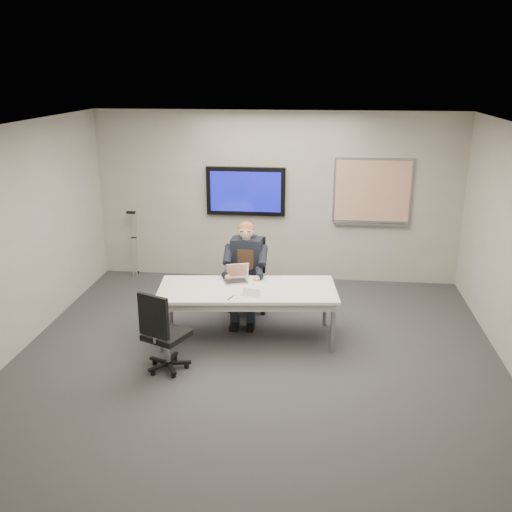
# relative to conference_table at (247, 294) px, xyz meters

# --- Properties ---
(floor) EXTENTS (6.00, 6.00, 0.02)m
(floor) POSITION_rel_conference_table_xyz_m (0.19, -0.63, -0.63)
(floor) COLOR #333336
(floor) RESTS_ON ground
(ceiling) EXTENTS (6.00, 6.00, 0.02)m
(ceiling) POSITION_rel_conference_table_xyz_m (0.19, -0.63, 2.17)
(ceiling) COLOR white
(ceiling) RESTS_ON wall_back
(wall_back) EXTENTS (6.00, 0.02, 2.80)m
(wall_back) POSITION_rel_conference_table_xyz_m (0.19, 2.37, 0.77)
(wall_back) COLOR #A29C92
(wall_back) RESTS_ON ground
(wall_front) EXTENTS (6.00, 0.02, 2.80)m
(wall_front) POSITION_rel_conference_table_xyz_m (0.19, -3.63, 0.77)
(wall_front) COLOR #A29C92
(wall_front) RESTS_ON ground
(wall_left) EXTENTS (0.02, 6.00, 2.80)m
(wall_left) POSITION_rel_conference_table_xyz_m (-2.81, -0.63, 0.77)
(wall_left) COLOR #A29C92
(wall_left) RESTS_ON ground
(conference_table) EXTENTS (2.39, 1.20, 0.71)m
(conference_table) POSITION_rel_conference_table_xyz_m (0.00, 0.00, 0.00)
(conference_table) COLOR white
(conference_table) RESTS_ON ground
(tv_display) EXTENTS (1.30, 0.09, 0.80)m
(tv_display) POSITION_rel_conference_table_xyz_m (-0.31, 2.31, 0.87)
(tv_display) COLOR black
(tv_display) RESTS_ON wall_back
(whiteboard) EXTENTS (1.25, 0.08, 1.10)m
(whiteboard) POSITION_rel_conference_table_xyz_m (1.74, 2.34, 0.90)
(whiteboard) COLOR #96989E
(whiteboard) RESTS_ON wall_back
(office_chair_far) EXTENTS (0.58, 0.58, 1.11)m
(office_chair_far) POSITION_rel_conference_table_xyz_m (-0.10, 0.85, -0.28)
(office_chair_far) COLOR black
(office_chair_far) RESTS_ON ground
(office_chair_near) EXTENTS (0.64, 0.64, 1.02)m
(office_chair_near) POSITION_rel_conference_table_xyz_m (-0.85, -0.97, -0.31)
(office_chair_near) COLOR black
(office_chair_near) RESTS_ON ground
(seated_person) EXTENTS (0.44, 0.75, 1.40)m
(seated_person) POSITION_rel_conference_table_xyz_m (-0.11, 0.58, -0.06)
(seated_person) COLOR #1D2230
(seated_person) RESTS_ON office_chair_far
(crutch) EXTENTS (0.18, 0.42, 1.21)m
(crutch) POSITION_rel_conference_table_xyz_m (-2.22, 2.20, -0.03)
(crutch) COLOR #B4B8BC
(crutch) RESTS_ON ground
(laptop) EXTENTS (0.36, 0.38, 0.22)m
(laptop) POSITION_rel_conference_table_xyz_m (-0.18, 0.27, 0.14)
(laptop) COLOR #A8A9AB
(laptop) RESTS_ON conference_table
(name_tent) EXTENTS (0.23, 0.10, 0.09)m
(name_tent) POSITION_rel_conference_table_xyz_m (0.08, -0.25, 0.13)
(name_tent) COLOR white
(name_tent) RESTS_ON conference_table
(pen) EXTENTS (0.06, 0.14, 0.01)m
(pen) POSITION_rel_conference_table_xyz_m (-0.16, -0.36, 0.09)
(pen) COLOR black
(pen) RESTS_ON conference_table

